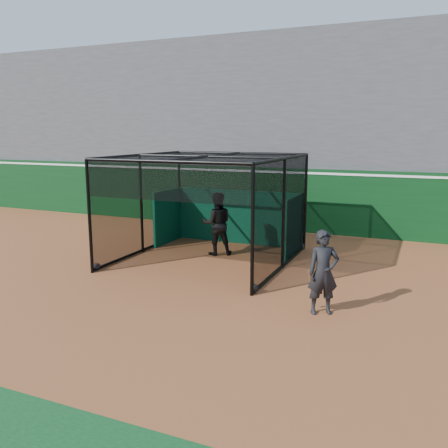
% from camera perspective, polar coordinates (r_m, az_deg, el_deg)
% --- Properties ---
extents(ground, '(120.00, 120.00, 0.00)m').
position_cam_1_polar(ground, '(12.19, -8.10, -7.78)').
color(ground, '#99532C').
rests_on(ground, ground).
extents(outfield_wall, '(50.00, 0.50, 2.50)m').
position_cam_1_polar(outfield_wall, '(19.47, 4.96, 3.24)').
color(outfield_wall, '#093513').
rests_on(outfield_wall, ground).
extents(grandstand, '(50.00, 7.85, 8.95)m').
position_cam_1_polar(grandstand, '(22.91, 8.17, 12.32)').
color(grandstand, '#4C4C4F').
rests_on(grandstand, ground).
extents(batting_cage, '(4.88, 5.25, 3.18)m').
position_cam_1_polar(batting_cage, '(14.49, -1.94, 1.80)').
color(batting_cage, black).
rests_on(batting_cage, ground).
extents(batter, '(1.24, 1.16, 2.03)m').
position_cam_1_polar(batter, '(15.20, -0.87, 0.05)').
color(batter, black).
rests_on(batter, ground).
extents(on_deck_player, '(0.80, 0.71, 1.85)m').
position_cam_1_polar(on_deck_player, '(10.48, 11.84, -5.74)').
color(on_deck_player, black).
rests_on(on_deck_player, ground).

